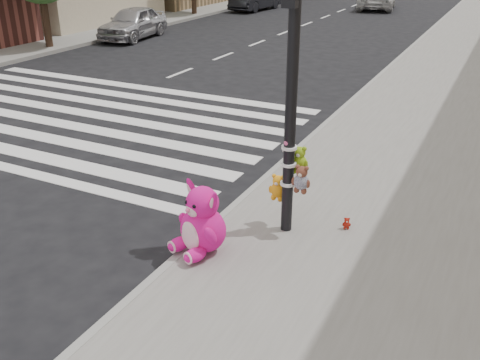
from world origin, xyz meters
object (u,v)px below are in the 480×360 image
Objects in this scene: signal_pole at (292,127)px; pink_bunny at (201,224)px; red_teddy at (347,223)px; car_silver_far at (133,23)px.

signal_pole is 3.92× the size of pink_bunny.
signal_pole is at bearing -173.81° from red_teddy.
signal_pole is 21.38× the size of red_teddy.
pink_bunny is (-0.83, -1.10, -1.18)m from signal_pole.
signal_pole reaches higher than pink_bunny.
signal_pole reaches higher than car_silver_far.
signal_pole is 1.82m from pink_bunny.
signal_pole is at bearing -52.97° from car_silver_far.
pink_bunny is at bearing -57.29° from car_silver_far.
signal_pole is 1.74m from red_teddy.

